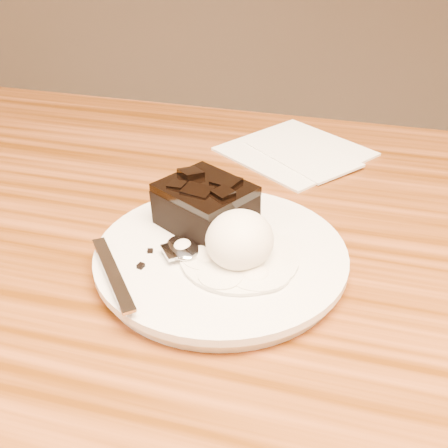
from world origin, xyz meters
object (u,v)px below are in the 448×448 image
(plate, at_px, (221,259))
(napkin, at_px, (295,150))
(brownie, at_px, (206,208))
(spoon, at_px, (183,249))
(ice_cream_scoop, at_px, (240,240))

(plate, height_order, napkin, plate)
(brownie, bearing_deg, napkin, 77.19)
(plate, xyz_separation_m, napkin, (0.03, 0.26, -0.01))
(brownie, height_order, napkin, brownie)
(napkin, bearing_deg, spoon, -101.63)
(plate, bearing_deg, ice_cream_scoop, -25.40)
(spoon, xyz_separation_m, napkin, (0.06, 0.28, -0.02))
(spoon, distance_m, napkin, 0.28)
(plate, relative_size, brownie, 2.87)
(brownie, relative_size, spoon, 0.49)
(plate, xyz_separation_m, brownie, (-0.03, 0.04, 0.03))
(plate, distance_m, ice_cream_scoop, 0.04)
(ice_cream_scoop, distance_m, napkin, 0.27)
(ice_cream_scoop, bearing_deg, brownie, 134.17)
(ice_cream_scoop, distance_m, spoon, 0.05)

